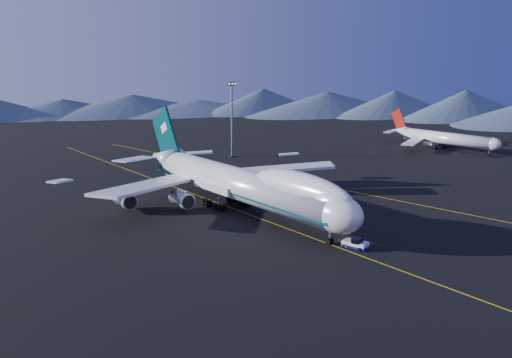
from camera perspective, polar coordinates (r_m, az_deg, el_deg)
ground at (r=115.92m, az=-1.59°, el=-3.24°), size 500.00×500.00×0.00m
taxiway_line_main at (r=115.92m, az=-1.59°, el=-3.24°), size 0.25×220.00×0.01m
taxiway_line_side at (r=141.63m, az=6.22°, el=-0.58°), size 28.08×198.09×0.01m
boeing_747 at (r=114.61m, az=-1.61°, el=-0.43°), size 59.62×72.43×19.37m
pushback_tug at (r=94.48m, az=9.90°, el=-6.50°), size 3.28×4.65×1.84m
second_jet at (r=209.61m, az=18.12°, el=3.93°), size 40.34×45.57×12.97m
service_van at (r=151.82m, az=2.76°, el=0.55°), size 4.90×5.32×1.38m
floodlight_mast at (r=181.88m, az=-2.43°, el=5.99°), size 2.94×2.20×23.78m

